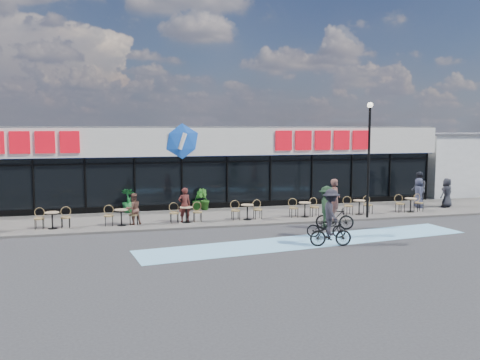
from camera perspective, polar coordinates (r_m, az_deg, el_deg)
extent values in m
plane|color=#28282B|center=(20.98, -3.90, -6.58)|extent=(120.00, 120.00, 0.00)
cube|color=#57524D|center=(25.32, -5.74, -4.29)|extent=(44.00, 5.00, 0.10)
cube|color=#6FACD3|center=(20.66, 7.92, -6.80)|extent=(14.17, 4.13, 0.01)
cube|color=black|center=(30.52, -7.29, 0.20)|extent=(30.00, 6.00, 3.00)
cube|color=beige|center=(30.23, -7.31, 4.42)|extent=(30.60, 6.30, 1.50)
cube|color=#47474C|center=(30.37, -7.37, 5.93)|extent=(30.60, 6.30, 0.10)
cube|color=navy|center=(27.39, -6.56, 2.80)|extent=(30.60, 0.08, 0.18)
cube|color=black|center=(27.43, -6.56, 1.97)|extent=(30.00, 0.06, 0.08)
cube|color=black|center=(27.72, -6.50, -3.09)|extent=(30.00, 0.10, 0.40)
cube|color=red|center=(27.21, -23.48, 3.90)|extent=(5.63, 0.18, 1.10)
cube|color=red|center=(29.27, 9.25, 4.43)|extent=(5.63, 0.18, 1.10)
ellipsoid|color=blue|center=(27.10, -6.51, 4.35)|extent=(1.90, 0.24, 1.90)
cylinder|color=black|center=(27.56, -22.17, -0.82)|extent=(0.10, 0.10, 3.00)
cylinder|color=black|center=(27.33, -16.97, -0.70)|extent=(0.10, 0.10, 3.00)
cylinder|color=black|center=(27.32, -11.73, -0.56)|extent=(0.10, 0.10, 3.00)
cylinder|color=black|center=(27.53, -6.53, -0.42)|extent=(0.10, 0.10, 3.00)
cylinder|color=black|center=(27.97, -1.45, -0.28)|extent=(0.10, 0.10, 3.00)
cylinder|color=black|center=(28.63, 3.44, -0.15)|extent=(0.10, 0.10, 3.00)
cylinder|color=black|center=(29.48, 8.08, -0.02)|extent=(0.10, 0.10, 3.00)
cylinder|color=black|center=(30.51, 12.43, 0.10)|extent=(0.10, 0.10, 3.00)
cylinder|color=black|center=(31.70, 16.47, 0.22)|extent=(0.10, 0.10, 3.00)
cylinder|color=black|center=(33.05, 20.20, 0.32)|extent=(0.10, 0.10, 3.00)
cube|color=white|center=(39.49, 23.53, 1.79)|extent=(9.00, 7.00, 4.00)
cube|color=#47474C|center=(39.41, 23.65, 4.76)|extent=(9.20, 7.20, 0.12)
cylinder|color=black|center=(25.60, 14.24, 1.87)|extent=(0.12, 0.12, 5.40)
sphere|color=#FFF2CC|center=(25.56, 14.41, 8.15)|extent=(0.28, 0.28, 0.28)
cylinder|color=tan|center=(23.76, -20.36, -3.44)|extent=(0.60, 0.60, 0.04)
cylinder|color=black|center=(23.82, -20.33, -4.27)|extent=(0.06, 0.06, 0.70)
cylinder|color=black|center=(23.89, -20.29, -5.12)|extent=(0.40, 0.40, 0.02)
cylinder|color=tan|center=(23.62, -13.20, -3.28)|extent=(0.60, 0.60, 0.04)
cylinder|color=black|center=(23.68, -13.18, -4.11)|extent=(0.06, 0.06, 0.70)
cylinder|color=black|center=(23.75, -13.15, -4.97)|extent=(0.40, 0.40, 0.02)
cylinder|color=tan|center=(23.85, -6.06, -3.06)|extent=(0.60, 0.60, 0.04)
cylinder|color=black|center=(23.91, -6.05, -3.89)|extent=(0.06, 0.06, 0.70)
cylinder|color=black|center=(23.97, -6.05, -4.74)|extent=(0.40, 0.40, 0.02)
cylinder|color=tan|center=(24.44, 0.83, -2.81)|extent=(0.60, 0.60, 0.04)
cylinder|color=black|center=(24.49, 0.82, -3.62)|extent=(0.06, 0.06, 0.70)
cylinder|color=black|center=(24.56, 0.82, -4.45)|extent=(0.40, 0.40, 0.02)
cylinder|color=tan|center=(25.36, 7.30, -2.54)|extent=(0.60, 0.60, 0.04)
cylinder|color=black|center=(25.41, 7.29, -3.32)|extent=(0.06, 0.06, 0.70)
cylinder|color=black|center=(25.47, 7.28, -4.11)|extent=(0.40, 0.40, 0.02)
cylinder|color=tan|center=(26.58, 13.25, -2.25)|extent=(0.60, 0.60, 0.04)
cylinder|color=black|center=(26.63, 13.23, -3.00)|extent=(0.06, 0.06, 0.70)
cylinder|color=black|center=(26.69, 13.22, -3.76)|extent=(0.40, 0.40, 0.02)
cylinder|color=tan|center=(28.06, 18.63, -1.98)|extent=(0.60, 0.60, 0.04)
cylinder|color=black|center=(28.11, 18.60, -2.69)|extent=(0.06, 0.06, 0.70)
cylinder|color=black|center=(28.16, 18.58, -3.41)|extent=(0.40, 0.40, 0.02)
imported|color=#1E6B2F|center=(27.17, -12.41, -2.25)|extent=(0.88, 0.88, 1.26)
imported|color=#20631C|center=(27.45, -4.77, -2.23)|extent=(0.60, 0.49, 1.09)
imported|color=#255919|center=(27.37, -4.11, -2.18)|extent=(0.79, 0.73, 1.15)
imported|color=#451B18|center=(23.98, -6.25, -2.79)|extent=(0.65, 0.48, 1.62)
imported|color=brown|center=(23.76, -11.87, -3.19)|extent=(0.84, 0.75, 1.44)
imported|color=black|center=(30.42, 19.44, -0.93)|extent=(0.96, 1.10, 1.94)
imported|color=#2D3247|center=(29.70, 19.41, -1.37)|extent=(0.78, 0.94, 1.65)
imported|color=black|center=(30.46, 22.21, -1.33)|extent=(0.91, 0.73, 1.62)
imported|color=black|center=(21.34, 9.65, -5.29)|extent=(1.68, 1.10, 0.83)
imported|color=black|center=(21.19, 9.69, -2.95)|extent=(0.99, 1.25, 1.70)
imported|color=black|center=(23.08, 10.58, -4.23)|extent=(1.73, 1.11, 1.01)
imported|color=brown|center=(22.94, 10.62, -2.13)|extent=(0.66, 0.78, 1.82)
imported|color=black|center=(19.83, 10.15, -5.96)|extent=(1.67, 0.71, 0.97)
imported|color=black|center=(19.68, 10.19, -3.55)|extent=(0.83, 1.23, 1.77)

